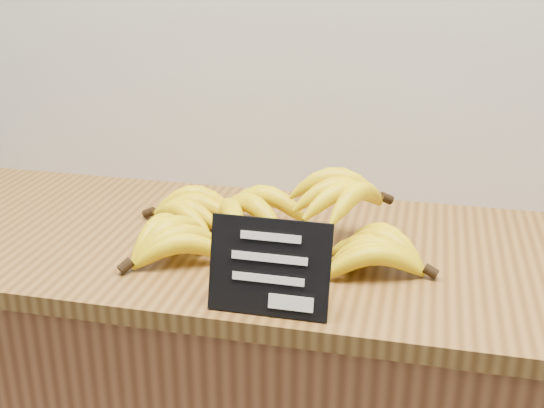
{
  "coord_description": "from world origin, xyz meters",
  "views": [
    {
      "loc": [
        0.15,
        1.7,
        1.42
      ],
      "look_at": [
        -0.08,
        2.7,
        1.02
      ],
      "focal_mm": 45.0,
      "sensor_mm": 36.0,
      "label": 1
    }
  ],
  "objects": [
    {
      "name": "counter_top",
      "position": [
        -0.08,
        2.75,
        0.92
      ],
      "size": [
        1.42,
        0.54,
        0.03
      ],
      "primitive_type": "cube",
      "color": "brown",
      "rests_on": "counter"
    },
    {
      "name": "chalkboard_sign",
      "position": [
        -0.05,
        2.52,
        1.0
      ],
      "size": [
        0.17,
        0.04,
        0.13
      ],
      "primitive_type": "cube",
      "rotation": [
        -0.28,
        0.0,
        0.0
      ],
      "color": "black",
      "rests_on": "counter_top"
    },
    {
      "name": "banana_pile",
      "position": [
        -0.1,
        2.75,
        0.97
      ],
      "size": [
        0.53,
        0.35,
        0.11
      ],
      "color": "yellow",
      "rests_on": "counter_top"
    }
  ]
}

